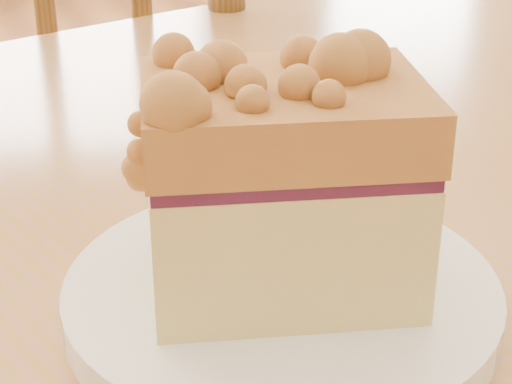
% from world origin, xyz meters
% --- Properties ---
extents(cafe_table_main, '(1.41, 1.11, 0.75)m').
position_xyz_m(cafe_table_main, '(-0.02, 0.17, 0.66)').
color(cafe_table_main, '#AA6C42').
rests_on(cafe_table_main, ground).
extents(cafe_chair_main, '(0.56, 0.56, 0.98)m').
position_xyz_m(cafe_chair_main, '(-0.14, 0.77, 0.49)').
color(cafe_chair_main, brown).
rests_on(cafe_chair_main, ground).
extents(plate, '(0.19, 0.19, 0.02)m').
position_xyz_m(plate, '(-0.18, 0.06, 0.76)').
color(plate, white).
rests_on(plate, cafe_table_main).
extents(cake_slice, '(0.14, 0.11, 0.11)m').
position_xyz_m(cake_slice, '(-0.18, 0.06, 0.82)').
color(cake_slice, '#EDE286').
rests_on(cake_slice, plate).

